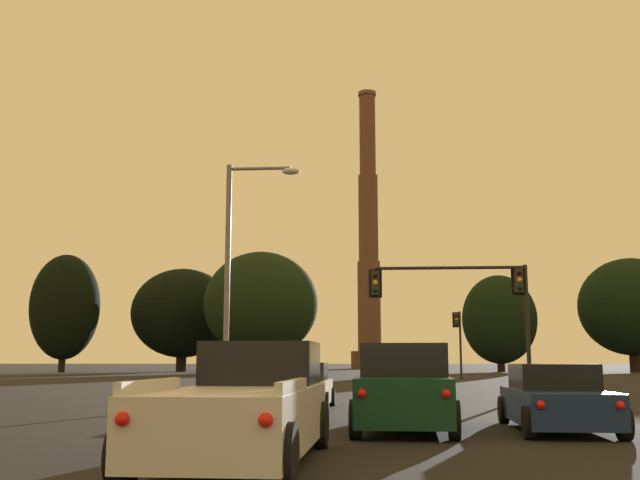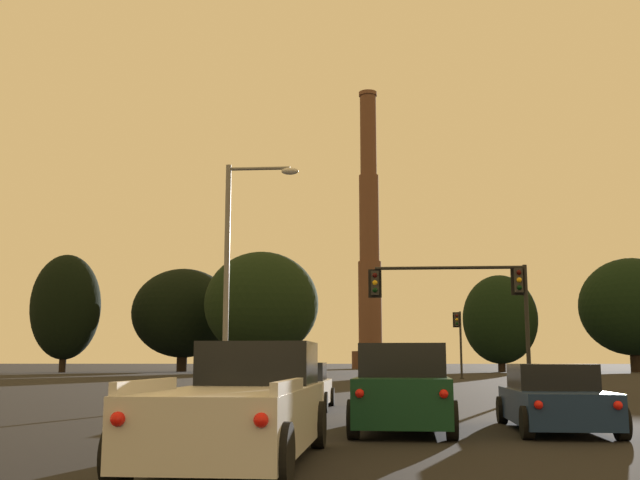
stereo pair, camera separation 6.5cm
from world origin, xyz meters
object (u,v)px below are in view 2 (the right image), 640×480
(smokestack, at_px, (370,256))
(sedan_right_lane_second, at_px, (553,399))
(street_lamp, at_px, (238,256))
(traffic_light_far_right, at_px, (459,334))
(hatchback_left_lane_front, at_px, (301,387))
(pickup_truck_left_lane_third, at_px, (242,407))
(suv_center_lane_second, at_px, (403,388))
(traffic_light_overhead_right, at_px, (471,294))

(smokestack, bearing_deg, sedan_right_lane_second, -87.64)
(sedan_right_lane_second, bearing_deg, street_lamp, 134.75)
(traffic_light_far_right, bearing_deg, smokestack, 96.24)
(traffic_light_far_right, bearing_deg, hatchback_left_lane_front, -103.36)
(traffic_light_far_right, bearing_deg, pickup_truck_left_lane_third, -99.87)
(hatchback_left_lane_front, bearing_deg, suv_center_lane_second, -66.86)
(traffic_light_far_right, xyz_separation_m, smokestack, (-7.72, 70.56, 16.23))
(sedan_right_lane_second, height_order, street_lamp, street_lamp)
(suv_center_lane_second, height_order, traffic_light_overhead_right, traffic_light_overhead_right)
(traffic_light_overhead_right, bearing_deg, pickup_truck_left_lane_third, -106.31)
(sedan_right_lane_second, distance_m, street_lamp, 13.81)
(traffic_light_overhead_right, bearing_deg, suv_center_lane_second, -102.59)
(sedan_right_lane_second, xyz_separation_m, traffic_light_overhead_right, (0.25, 15.50, 3.64))
(suv_center_lane_second, bearing_deg, traffic_light_overhead_right, 80.24)
(pickup_truck_left_lane_third, bearing_deg, suv_center_lane_second, 64.65)
(sedan_right_lane_second, relative_size, street_lamp, 0.55)
(smokestack, bearing_deg, pickup_truck_left_lane_third, -90.53)
(sedan_right_lane_second, bearing_deg, traffic_light_far_right, 88.49)
(pickup_truck_left_lane_third, relative_size, traffic_light_far_right, 1.02)
(hatchback_left_lane_front, bearing_deg, street_lamp, 132.41)
(smokestack, bearing_deg, suv_center_lane_second, -89.25)
(traffic_light_overhead_right, xyz_separation_m, smokestack, (-5.02, 100.33, 15.52))
(sedan_right_lane_second, relative_size, suv_center_lane_second, 0.96)
(suv_center_lane_second, height_order, traffic_light_far_right, traffic_light_far_right)
(hatchback_left_lane_front, xyz_separation_m, traffic_light_overhead_right, (6.46, 8.76, 3.64))
(street_lamp, height_order, smokestack, smokestack)
(suv_center_lane_second, relative_size, street_lamp, 0.58)
(pickup_truck_left_lane_third, height_order, traffic_light_overhead_right, traffic_light_overhead_right)
(hatchback_left_lane_front, xyz_separation_m, street_lamp, (-2.60, 2.87, 4.58))
(traffic_light_overhead_right, distance_m, smokestack, 101.64)
(hatchback_left_lane_front, bearing_deg, traffic_light_far_right, 76.82)
(pickup_truck_left_lane_third, distance_m, traffic_light_far_right, 51.57)
(street_lamp, distance_m, smokestack, 107.30)
(suv_center_lane_second, distance_m, traffic_light_far_right, 46.00)
(suv_center_lane_second, relative_size, pickup_truck_left_lane_third, 0.90)
(sedan_right_lane_second, xyz_separation_m, hatchback_left_lane_front, (-6.21, 6.74, -0.00))
(pickup_truck_left_lane_third, distance_m, hatchback_left_lane_front, 12.20)
(street_lamp, relative_size, smokestack, 0.17)
(pickup_truck_left_lane_third, relative_size, smokestack, 0.11)
(traffic_light_overhead_right, bearing_deg, street_lamp, -146.94)
(hatchback_left_lane_front, distance_m, traffic_light_far_right, 39.72)
(suv_center_lane_second, height_order, smokestack, smokestack)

